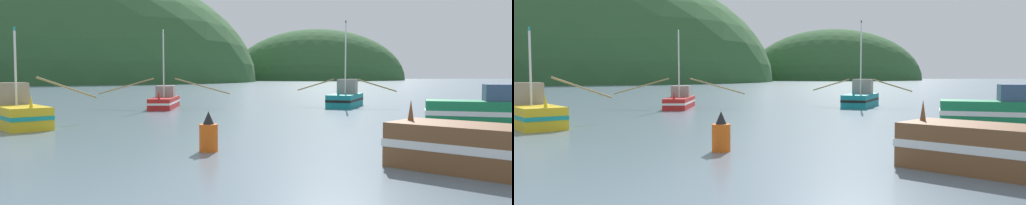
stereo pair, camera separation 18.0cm
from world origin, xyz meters
The scene contains 6 objects.
hill_mid_left centered at (-71.59, 200.52, 0.00)m, with size 191.68×153.34×101.49m, color #2D562D.
hill_far_right centered at (61.97, 242.26, 0.00)m, with size 90.43×72.34×52.39m, color #2D562D.
fishing_boat_red centered at (-3.75, 42.39, 0.68)m, with size 11.44×6.86×6.84m.
fishing_boat_yellow centered at (-11.14, 28.12, 0.80)m, with size 7.81×6.43×5.63m.
fishing_boat_teal centered at (12.62, 42.11, 0.78)m, with size 8.00×6.84×7.84m.
channel_buoy centered at (-0.62, 18.05, 0.64)m, with size 0.72×0.72×1.56m.
Camera 1 is at (-1.15, -0.33, 2.97)m, focal length 33.61 mm.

